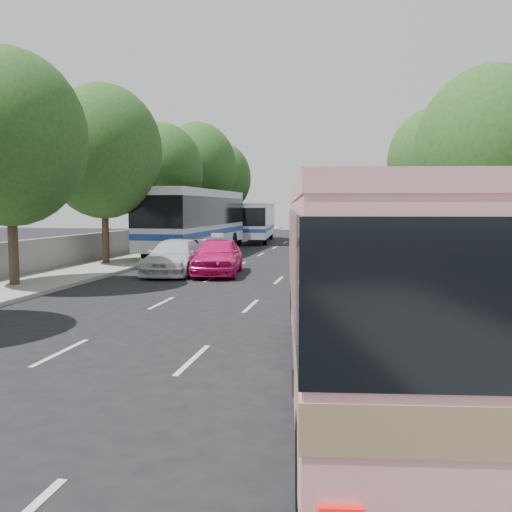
% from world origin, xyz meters
% --- Properties ---
extents(ground, '(120.00, 120.00, 0.00)m').
position_xyz_m(ground, '(0.00, 0.00, 0.00)').
color(ground, black).
rests_on(ground, ground).
extents(sidewalk_left, '(4.00, 90.00, 0.15)m').
position_xyz_m(sidewalk_left, '(-8.50, 20.00, 0.07)').
color(sidewalk_left, '#9E998E').
rests_on(sidewalk_left, ground).
extents(sidewalk_right, '(4.00, 90.00, 0.12)m').
position_xyz_m(sidewalk_right, '(8.50, 20.00, 0.06)').
color(sidewalk_right, '#9E998E').
rests_on(sidewalk_right, ground).
extents(low_wall, '(0.30, 90.00, 1.50)m').
position_xyz_m(low_wall, '(-10.30, 20.00, 0.90)').
color(low_wall, '#9E998E').
rests_on(low_wall, sidewalk_left).
extents(tree_left_b, '(5.70, 5.70, 8.88)m').
position_xyz_m(tree_left_b, '(-8.42, 5.94, 5.82)').
color(tree_left_b, '#38281E').
rests_on(tree_left_b, ground).
extents(tree_left_c, '(6.00, 6.00, 9.35)m').
position_xyz_m(tree_left_c, '(-8.62, 13.94, 6.12)').
color(tree_left_c, '#38281E').
rests_on(tree_left_c, ground).
extents(tree_left_d, '(5.52, 5.52, 8.60)m').
position_xyz_m(tree_left_d, '(-8.52, 21.94, 5.63)').
color(tree_left_d, '#38281E').
rests_on(tree_left_d, ground).
extents(tree_left_e, '(6.30, 6.30, 9.82)m').
position_xyz_m(tree_left_e, '(-8.42, 29.94, 6.43)').
color(tree_left_e, '#38281E').
rests_on(tree_left_e, ground).
extents(tree_left_f, '(5.88, 5.88, 9.16)m').
position_xyz_m(tree_left_f, '(-8.62, 37.94, 6.00)').
color(tree_left_f, '#38281E').
rests_on(tree_left_f, ground).
extents(tree_right_near, '(5.10, 5.10, 7.95)m').
position_xyz_m(tree_right_near, '(8.78, 7.94, 5.20)').
color(tree_right_near, '#38281E').
rests_on(tree_right_near, ground).
extents(tree_right_far, '(6.00, 6.00, 9.35)m').
position_xyz_m(tree_right_far, '(9.08, 23.94, 6.12)').
color(tree_right_far, '#38281E').
rests_on(tree_right_far, ground).
extents(pink_bus, '(3.96, 10.65, 3.32)m').
position_xyz_m(pink_bus, '(4.50, -3.50, 2.06)').
color(pink_bus, pink).
rests_on(pink_bus, ground).
extents(pink_taxi, '(2.63, 5.20, 1.70)m').
position_xyz_m(pink_taxi, '(-2.00, 11.43, 0.85)').
color(pink_taxi, '#E51370').
rests_on(pink_taxi, ground).
extents(white_pickup, '(2.55, 5.47, 1.54)m').
position_xyz_m(white_pickup, '(-4.01, 11.37, 0.77)').
color(white_pickup, silver).
rests_on(white_pickup, ground).
extents(tour_coach_front, '(3.15, 13.82, 4.12)m').
position_xyz_m(tour_coach_front, '(-5.91, 21.03, 2.48)').
color(tour_coach_front, silver).
rests_on(tour_coach_front, ground).
extents(tour_coach_rear, '(3.47, 11.45, 3.37)m').
position_xyz_m(tour_coach_rear, '(-4.50, 34.39, 2.03)').
color(tour_coach_rear, silver).
rests_on(tour_coach_rear, ground).
extents(taxi_roof_sign, '(0.57, 0.25, 0.18)m').
position_xyz_m(taxi_roof_sign, '(-2.00, 11.43, 1.79)').
color(taxi_roof_sign, silver).
rests_on(taxi_roof_sign, pink_taxi).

